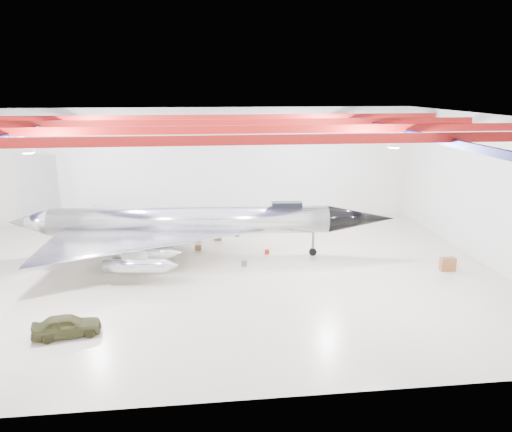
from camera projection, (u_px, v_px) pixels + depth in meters
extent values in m
plane|color=beige|center=(217.00, 273.00, 35.59)|extent=(40.00, 40.00, 0.00)
plane|color=silver|center=(210.00, 165.00, 48.60)|extent=(40.00, 0.00, 40.00)
plane|color=silver|center=(489.00, 191.00, 36.49)|extent=(0.00, 30.00, 30.00)
plane|color=#0A0F38|center=(214.00, 117.00, 32.80)|extent=(40.00, 40.00, 0.00)
cube|color=maroon|center=(221.00, 140.00, 24.31)|extent=(39.50, 0.25, 0.50)
cube|color=maroon|center=(216.00, 130.00, 30.07)|extent=(39.50, 0.25, 0.50)
cube|color=maroon|center=(213.00, 123.00, 35.84)|extent=(39.50, 0.25, 0.50)
cube|color=maroon|center=(210.00, 118.00, 41.60)|extent=(39.50, 0.25, 0.50)
cube|color=#0B1147|center=(25.00, 132.00, 31.66)|extent=(0.25, 29.50, 0.40)
cube|color=#0B1147|center=(388.00, 129.00, 34.40)|extent=(0.25, 29.50, 0.40)
cube|color=silver|center=(29.00, 150.00, 26.22)|extent=(0.55, 0.55, 0.25)
cube|color=silver|center=(394.00, 145.00, 28.51)|extent=(0.55, 0.55, 0.25)
cube|color=silver|center=(79.00, 130.00, 37.75)|extent=(0.55, 0.55, 0.25)
cube|color=silver|center=(336.00, 128.00, 40.04)|extent=(0.55, 0.55, 0.25)
cylinder|color=silver|center=(190.00, 221.00, 38.21)|extent=(21.30, 3.74, 2.12)
cone|color=black|center=(361.00, 219.00, 38.75)|extent=(5.45, 2.52, 2.12)
cone|color=silver|center=(29.00, 222.00, 37.72)|extent=(3.33, 2.36, 2.12)
cube|color=silver|center=(39.00, 186.00, 37.06)|extent=(2.97, 0.35, 4.77)
cube|color=black|center=(287.00, 205.00, 38.23)|extent=(2.39, 1.02, 0.53)
cylinder|color=silver|center=(135.00, 266.00, 32.83)|extent=(4.09, 1.26, 0.95)
cylinder|color=silver|center=(142.00, 253.00, 35.39)|extent=(4.09, 1.26, 0.95)
cylinder|color=silver|center=(156.00, 228.00, 41.53)|extent=(4.09, 1.26, 0.95)
cylinder|color=silver|center=(160.00, 220.00, 44.09)|extent=(4.09, 1.26, 0.95)
cylinder|color=#59595B|center=(313.00, 244.00, 39.11)|extent=(0.19, 0.19, 1.91)
cylinder|color=black|center=(313.00, 252.00, 39.27)|extent=(0.61, 0.28, 0.59)
cylinder|color=#59595B|center=(129.00, 258.00, 35.99)|extent=(0.19, 0.19, 1.91)
cylinder|color=black|center=(130.00, 266.00, 36.16)|extent=(0.61, 0.28, 0.59)
cylinder|color=#59595B|center=(142.00, 236.00, 41.11)|extent=(0.19, 0.19, 1.91)
cylinder|color=black|center=(143.00, 244.00, 41.28)|extent=(0.61, 0.28, 0.59)
imported|color=#37381C|center=(67.00, 326.00, 26.55)|extent=(3.74, 2.05, 1.20)
cube|color=brown|center=(448.00, 264.00, 35.99)|extent=(1.08, 0.57, 0.98)
cube|color=#A92310|center=(198.00, 239.00, 42.94)|extent=(0.50, 0.40, 0.34)
cylinder|color=#59595B|center=(244.00, 264.00, 37.00)|extent=(0.44, 0.44, 0.38)
cube|color=olive|center=(218.00, 238.00, 43.16)|extent=(0.64, 0.52, 0.45)
cube|color=#59595B|center=(112.00, 239.00, 43.04)|extent=(0.40, 0.35, 0.24)
cylinder|color=#A92310|center=(267.00, 252.00, 39.70)|extent=(0.49, 0.49, 0.33)
cube|color=olive|center=(198.00, 247.00, 40.72)|extent=(0.50, 0.40, 0.35)
cylinder|color=#59595B|center=(237.00, 235.00, 44.27)|extent=(0.41, 0.41, 0.33)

